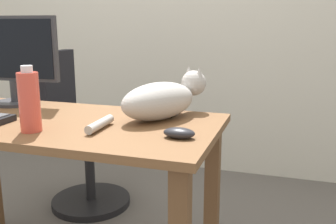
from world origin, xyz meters
TOP-DOWN VIEW (x-y plane):
  - desk at (0.00, 0.00)m, footprint 1.32×0.64m
  - office_chair at (-0.29, 0.67)m, footprint 0.48×0.48m
  - monitor at (-0.36, 0.21)m, footprint 0.48×0.20m
  - cat at (0.41, 0.16)m, footprint 0.33×0.55m
  - computer_mouse at (0.55, -0.09)m, footprint 0.11×0.06m
  - water_bottle at (0.02, -0.17)m, footprint 0.07×0.07m

SIDE VIEW (x-z plane):
  - office_chair at x=-0.29m, z-range -0.06..0.89m
  - desk at x=0.00m, z-range 0.25..0.97m
  - computer_mouse at x=0.55m, z-range 0.73..0.76m
  - cat at x=0.41m, z-range 0.71..0.91m
  - water_bottle at x=0.02m, z-range 0.72..0.96m
  - monitor at x=-0.36m, z-range 0.75..1.16m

